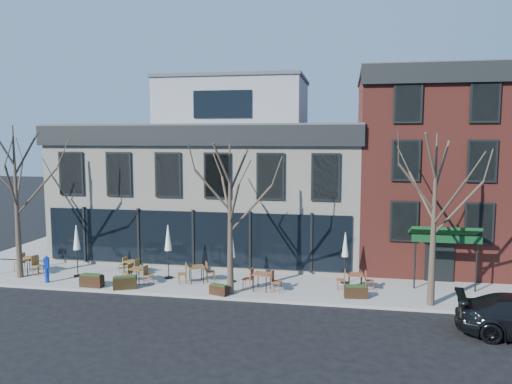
# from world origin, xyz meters

# --- Properties ---
(ground) EXTENTS (120.00, 120.00, 0.00)m
(ground) POSITION_xyz_m (0.00, 0.00, 0.00)
(ground) COLOR black
(ground) RESTS_ON ground
(sidewalk_front) EXTENTS (33.50, 4.70, 0.15)m
(sidewalk_front) POSITION_xyz_m (3.25, -2.15, 0.07)
(sidewalk_front) COLOR gray
(sidewalk_front) RESTS_ON ground
(sidewalk_side) EXTENTS (4.50, 12.00, 0.15)m
(sidewalk_side) POSITION_xyz_m (-11.25, 6.00, 0.07)
(sidewalk_side) COLOR gray
(sidewalk_side) RESTS_ON ground
(corner_building) EXTENTS (18.39, 10.39, 11.10)m
(corner_building) POSITION_xyz_m (0.07, 5.07, 4.72)
(corner_building) COLOR beige
(corner_building) RESTS_ON ground
(red_brick_building) EXTENTS (8.20, 11.78, 11.18)m
(red_brick_building) POSITION_xyz_m (13.00, 4.98, 5.64)
(red_brick_building) COLOR maroon
(red_brick_building) RESTS_ON ground
(tree_corner) EXTENTS (3.93, 3.98, 7.92)m
(tree_corner) POSITION_xyz_m (-8.49, -3.20, 4.25)
(tree_corner) COLOR #382B21
(tree_corner) RESTS_ON sidewalk_front
(tree_mid) EXTENTS (3.50, 3.55, 7.04)m
(tree_mid) POSITION_xyz_m (3.01, -3.90, 3.79)
(tree_mid) COLOR #382B21
(tree_mid) RESTS_ON sidewalk_front
(tree_right) EXTENTS (3.72, 3.77, 7.48)m
(tree_right) POSITION_xyz_m (12.01, -3.90, 4.02)
(tree_right) COLOR #382B21
(tree_right) RESTS_ON sidewalk_front
(call_box) EXTENTS (0.28, 0.28, 1.39)m
(call_box) POSITION_xyz_m (-6.53, -3.83, 0.89)
(call_box) COLOR #0D2CAD
(call_box) RESTS_ON sidewalk_front
(cafe_set_0) EXTENTS (2.04, 1.07, 1.05)m
(cafe_set_0) POSITION_xyz_m (-8.50, -2.48, 0.69)
(cafe_set_0) COLOR brown
(cafe_set_0) RESTS_ON sidewalk_front
(cafe_set_1) EXTENTS (1.65, 0.95, 0.85)m
(cafe_set_1) POSITION_xyz_m (-3.03, -1.55, 0.59)
(cafe_set_1) COLOR brown
(cafe_set_1) RESTS_ON sidewalk_front
(cafe_set_2) EXTENTS (1.81, 0.86, 0.93)m
(cafe_set_2) POSITION_xyz_m (-1.98, -3.08, 0.63)
(cafe_set_2) COLOR brown
(cafe_set_2) RESTS_ON sidewalk_front
(cafe_set_3) EXTENTS (1.94, 1.23, 1.01)m
(cafe_set_3) POSITION_xyz_m (0.90, -2.46, 0.67)
(cafe_set_3) COLOR brown
(cafe_set_3) RESTS_ON sidewalk_front
(cafe_set_4) EXTENTS (2.00, 0.90, 1.03)m
(cafe_set_4) POSITION_xyz_m (4.39, -3.21, 0.68)
(cafe_set_4) COLOR brown
(cafe_set_4) RESTS_ON sidewalk_front
(cafe_set_5) EXTENTS (1.83, 0.76, 0.96)m
(cafe_set_5) POSITION_xyz_m (8.78, -2.31, 0.64)
(cafe_set_5) COLOR brown
(cafe_set_5) RESTS_ON sidewalk_front
(umbrella_0) EXTENTS (0.44, 0.44, 2.74)m
(umbrella_0) POSITION_xyz_m (-5.59, -2.52, 2.08)
(umbrella_0) COLOR black
(umbrella_0) RESTS_ON sidewalk_front
(umbrella_2) EXTENTS (0.45, 0.45, 2.81)m
(umbrella_2) POSITION_xyz_m (-0.75, -2.00, 2.13)
(umbrella_2) COLOR black
(umbrella_2) RESTS_ON sidewalk_front
(umbrella_3) EXTENTS (0.39, 0.39, 2.43)m
(umbrella_3) POSITION_xyz_m (2.66, -2.04, 1.87)
(umbrella_3) COLOR black
(umbrella_3) RESTS_ON sidewalk_front
(umbrella_4) EXTENTS (0.41, 0.41, 2.59)m
(umbrella_4) POSITION_xyz_m (8.27, -1.24, 1.98)
(umbrella_4) COLOR black
(umbrella_4) RESTS_ON sidewalk_front
(planter_0) EXTENTS (1.14, 0.49, 0.63)m
(planter_0) POSITION_xyz_m (-3.94, -4.10, 0.46)
(planter_0) COLOR black
(planter_0) RESTS_ON sidewalk_front
(planter_1) EXTENTS (1.21, 0.86, 0.63)m
(planter_1) POSITION_xyz_m (-2.20, -4.11, 0.46)
(planter_1) COLOR black
(planter_1) RESTS_ON sidewalk_front
(planter_2) EXTENTS (0.95, 0.63, 0.50)m
(planter_2) POSITION_xyz_m (2.52, -4.20, 0.40)
(planter_2) COLOR black
(planter_2) RESTS_ON sidewalk_front
(planter_3) EXTENTS (1.08, 0.53, 0.58)m
(planter_3) POSITION_xyz_m (8.79, -3.50, 0.44)
(planter_3) COLOR black
(planter_3) RESTS_ON sidewalk_front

